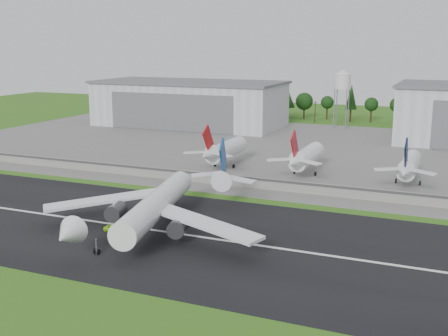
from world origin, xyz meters
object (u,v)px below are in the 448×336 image
at_px(parked_jet_red_b, 304,157).
at_px(parked_jet_navy, 409,166).
at_px(ground_vehicle, 115,229).
at_px(parked_jet_red_a, 223,151).
at_px(main_airliner, 155,211).

distance_m(parked_jet_red_b, parked_jet_navy, 32.19).
bearing_deg(ground_vehicle, parked_jet_red_b, -25.41).
bearing_deg(parked_jet_navy, parked_jet_red_a, 179.96).
height_order(parked_jet_red_a, parked_jet_navy, parked_jet_red_a).
height_order(ground_vehicle, parked_jet_red_a, parked_jet_red_a).
bearing_deg(main_airliner, parked_jet_red_b, -116.70).
xyz_separation_m(ground_vehicle, parked_jet_navy, (57.02, 70.86, 5.20)).
distance_m(main_airliner, parked_jet_red_a, 68.08).
height_order(parked_jet_red_a, parked_jet_red_b, parked_jet_red_a).
bearing_deg(parked_jet_red_a, parked_jet_navy, -0.04).
distance_m(main_airliner, ground_vehicle, 9.97).
distance_m(ground_vehicle, parked_jet_navy, 91.11).
bearing_deg(main_airliner, ground_vehicle, 12.62).
relative_size(main_airliner, parked_jet_navy, 1.88).
relative_size(parked_jet_red_a, parked_jet_red_b, 1.00).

